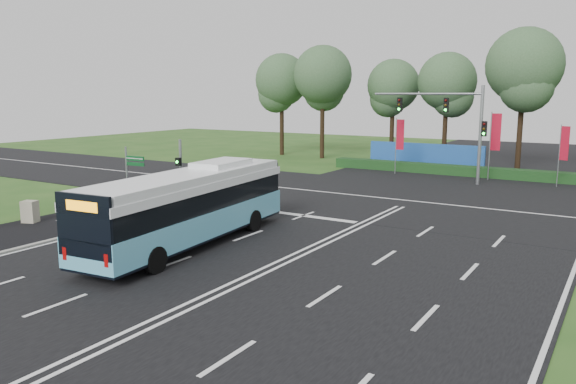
{
  "coord_description": "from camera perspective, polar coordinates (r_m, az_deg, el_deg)",
  "views": [
    {
      "loc": [
        11.27,
        -20.09,
        6.4
      ],
      "look_at": [
        -2.41,
        2.0,
        1.84
      ],
      "focal_mm": 35.0,
      "sensor_mm": 36.0,
      "label": 1
    }
  ],
  "objects": [
    {
      "name": "blue_hoarding",
      "position": [
        49.79,
        13.75,
        3.55
      ],
      "size": [
        10.0,
        0.3,
        2.2
      ],
      "primitive_type": "cube",
      "color": "#1D4FA0",
      "rests_on": "ground"
    },
    {
      "name": "utility_cabinet",
      "position": [
        30.83,
        -24.74,
        -1.87
      ],
      "size": [
        0.85,
        0.78,
        1.15
      ],
      "primitive_type": "cube",
      "rotation": [
        0.0,
        0.0,
        0.36
      ],
      "color": "#B0A88D",
      "rests_on": "ground"
    },
    {
      "name": "road_main",
      "position": [
        23.9,
        2.4,
        -5.55
      ],
      "size": [
        20.0,
        120.0,
        0.04
      ],
      "primitive_type": "cube",
      "color": "black",
      "rests_on": "ground"
    },
    {
      "name": "road_cross",
      "position": [
        34.6,
        12.21,
        -0.9
      ],
      "size": [
        120.0,
        14.0,
        0.05
      ],
      "primitive_type": "cube",
      "color": "black",
      "rests_on": "ground"
    },
    {
      "name": "eucalyptus_row",
      "position": [
        52.18,
        18.95,
        10.95
      ],
      "size": [
        46.61,
        9.26,
        11.71
      ],
      "color": "black",
      "rests_on": "ground"
    },
    {
      "name": "banner_flag_right",
      "position": [
        42.7,
        26.17,
        4.14
      ],
      "size": [
        0.61,
        0.26,
        4.34
      ],
      "rotation": [
        0.0,
        0.0,
        -0.34
      ],
      "color": "gray",
      "rests_on": "ground"
    },
    {
      "name": "bike_path",
      "position": [
        29.96,
        -22.01,
        -3.07
      ],
      "size": [
        5.0,
        18.0,
        0.06
      ],
      "primitive_type": "cube",
      "color": "black",
      "rests_on": "ground"
    },
    {
      "name": "ground",
      "position": [
        23.91,
        2.4,
        -5.59
      ],
      "size": [
        120.0,
        120.0,
        0.0
      ],
      "primitive_type": "plane",
      "color": "#264F1A",
      "rests_on": "ground"
    },
    {
      "name": "pedestrian_signal",
      "position": [
        31.91,
        -10.88,
        2.09
      ],
      "size": [
        0.33,
        0.44,
        3.91
      ],
      "rotation": [
        0.0,
        0.0,
        -0.11
      ],
      "color": "gray",
      "rests_on": "ground"
    },
    {
      "name": "kerb_strip",
      "position": [
        28.09,
        -19.09,
        -3.66
      ],
      "size": [
        0.25,
        18.0,
        0.12
      ],
      "primitive_type": "cube",
      "color": "gray",
      "rests_on": "ground"
    },
    {
      "name": "traffic_light_gantry",
      "position": [
        42.11,
        16.64,
        7.17
      ],
      "size": [
        8.41,
        0.28,
        7.0
      ],
      "color": "gray",
      "rests_on": "ground"
    },
    {
      "name": "city_bus",
      "position": [
        24.07,
        -9.9,
        -1.44
      ],
      "size": [
        3.58,
        12.01,
        3.4
      ],
      "rotation": [
        0.0,
        0.0,
        0.1
      ],
      "color": "#58AECD",
      "rests_on": "ground"
    },
    {
      "name": "hedge",
      "position": [
        46.38,
        17.44,
        2.05
      ],
      "size": [
        22.0,
        1.2,
        0.8
      ],
      "primitive_type": "cube",
      "color": "#143717",
      "rests_on": "ground"
    },
    {
      "name": "street_sign",
      "position": [
        32.33,
        -15.67,
        2.19
      ],
      "size": [
        1.37,
        0.14,
        3.51
      ],
      "rotation": [
        0.0,
        0.0,
        0.05
      ],
      "color": "gray",
      "rests_on": "ground"
    },
    {
      "name": "banner_flag_mid",
      "position": [
        44.34,
        20.21,
        5.33
      ],
      "size": [
        0.75,
        0.19,
        5.1
      ],
      "rotation": [
        0.0,
        0.0,
        0.18
      ],
      "color": "gray",
      "rests_on": "ground"
    },
    {
      "name": "banner_flag_left",
      "position": [
        45.8,
        11.21,
        5.42
      ],
      "size": [
        0.66,
        0.13,
        4.5
      ],
      "rotation": [
        0.0,
        0.0,
        0.12
      ],
      "color": "gray",
      "rests_on": "ground"
    }
  ]
}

